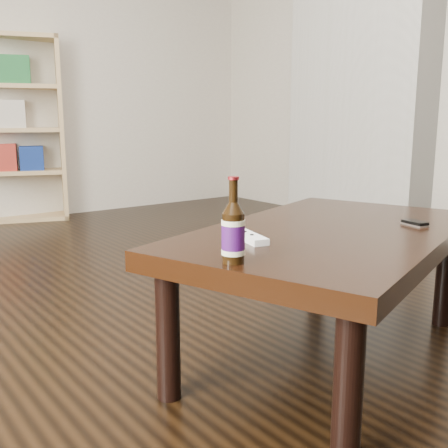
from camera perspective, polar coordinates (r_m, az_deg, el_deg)
floor at (r=2.02m, az=-2.07°, el=-13.07°), size 5.00×6.00×0.01m
chimney_breast at (r=4.39m, az=14.66°, el=17.78°), size 0.30×1.20×2.70m
bookshelf at (r=4.72m, az=-22.18°, el=9.85°), size 0.88×0.61×1.49m
coffee_table at (r=1.84m, az=11.48°, el=-2.33°), size 1.40×1.08×0.46m
beer_bottle at (r=1.34m, az=1.02°, el=-0.97°), size 0.06×0.06×0.22m
phone at (r=1.95m, az=20.06°, el=0.08°), size 0.06×0.10×0.02m
remote at (r=1.61m, az=2.73°, el=-1.41°), size 0.09×0.19×0.02m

